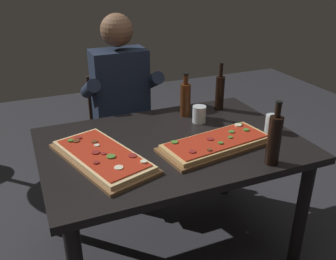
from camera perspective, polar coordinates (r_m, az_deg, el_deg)
name	(u,v)px	position (r m, az deg, el deg)	size (l,w,h in m)	color
ground_plane	(171,247)	(2.43, 0.48, -17.61)	(6.40, 6.40, 0.00)	#2D2D33
dining_table	(171,157)	(2.05, 0.54, -4.22)	(1.40, 0.96, 0.74)	black
pizza_rectangular_front	(217,143)	(1.97, 7.56, -2.05)	(0.65, 0.35, 0.05)	brown
pizza_rectangular_left	(102,156)	(1.85, -10.15, -4.04)	(0.46, 0.66, 0.05)	brown
wine_bottle_dark	(220,92)	(2.44, 8.03, 5.90)	(0.06, 0.06, 0.31)	black
oil_bottle_amber	(274,139)	(1.81, 16.13, -1.35)	(0.07, 0.07, 0.32)	black
vinegar_bottle_green	(185,99)	(2.32, 2.71, 4.88)	(0.07, 0.07, 0.28)	#47230F
tumbler_near_camera	(199,115)	(2.25, 4.85, 2.31)	(0.08, 0.08, 0.10)	silver
tumbler_far_side	(272,123)	(2.19, 15.86, 0.98)	(0.08, 0.08, 0.10)	silver
diner_chair	(120,126)	(2.83, -7.50, 0.54)	(0.44, 0.44, 0.87)	black
seated_diner	(122,100)	(2.63, -7.08, 4.64)	(0.53, 0.41, 1.33)	#23232D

